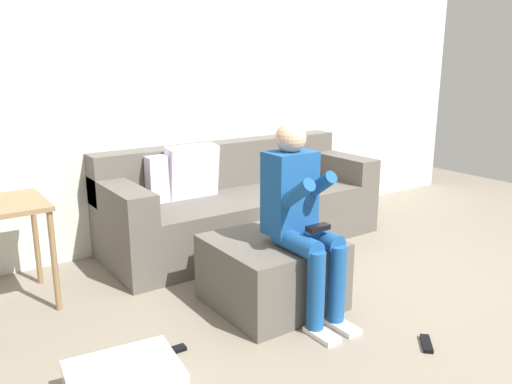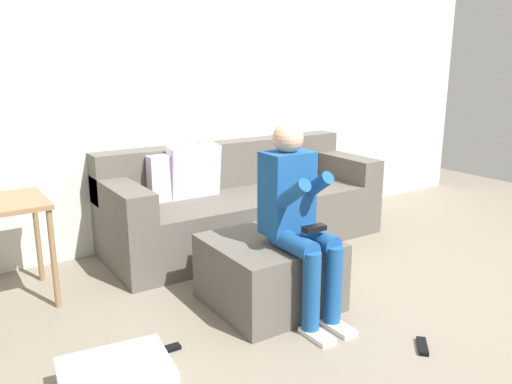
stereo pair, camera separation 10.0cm
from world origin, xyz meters
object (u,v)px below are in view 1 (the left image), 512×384
Objects in this scene: ottoman at (272,272)px; remote_by_storage_bin at (171,351)px; remote_near_ottoman at (426,344)px; storage_bin at (124,383)px; couch_sectional at (239,205)px; person_seated at (300,212)px.

remote_by_storage_bin is at bearing -168.25° from ottoman.
storage_bin is at bearing 116.02° from remote_near_ottoman.
couch_sectional is 14.46× the size of remote_by_storage_bin.
person_seated is at bearing 69.77° from remote_near_ottoman.
ottoman is at bearing 18.93° from storage_bin.
storage_bin is 2.94× the size of remote_near_ottoman.
person_seated is 2.35× the size of storage_bin.
couch_sectional reaches higher than ottoman.
couch_sectional is 1.37m from person_seated.
storage_bin is (-1.58, -1.47, -0.25)m from couch_sectional.
remote_by_storage_bin is (-1.18, 0.73, 0.00)m from remote_near_ottoman.
remote_by_storage_bin is (-0.78, -0.16, -0.20)m from ottoman.
couch_sectional is at bearing 46.57° from remote_by_storage_bin.
remote_near_ottoman is at bearing -30.37° from remote_by_storage_bin.
couch_sectional is 3.24× the size of ottoman.
couch_sectional is at bearing 42.70° from remote_near_ottoman.
person_seated is 7.25× the size of remote_by_storage_bin.
remote_by_storage_bin is at bearing -134.80° from couch_sectional.
remote_near_ottoman and remote_by_storage_bin have the same top height.
couch_sectional is at bearing 72.89° from person_seated.
couch_sectional is at bearing 67.23° from ottoman.
ottoman is at bearing 108.21° from person_seated.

